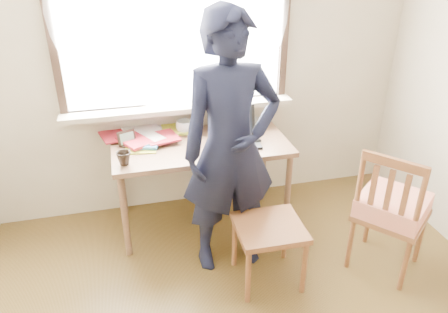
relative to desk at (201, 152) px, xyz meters
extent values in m
cube|color=beige|center=(0.09, 0.37, 0.65)|extent=(3.50, 0.02, 2.60)
cube|color=white|center=(-0.11, 0.36, 0.95)|extent=(1.70, 0.01, 1.30)
cube|color=black|center=(-0.11, 0.34, 0.27)|extent=(1.82, 0.06, 0.06)
cube|color=black|center=(-0.99, 0.34, 0.95)|extent=(0.06, 0.06, 1.30)
cube|color=black|center=(0.77, 0.34, 0.95)|extent=(0.06, 0.06, 1.30)
cube|color=beige|center=(-0.11, 0.27, 0.28)|extent=(1.85, 0.20, 0.04)
cube|color=white|center=(-0.11, 0.28, 1.05)|extent=(1.95, 0.02, 1.65)
cube|color=brown|center=(0.00, 0.00, 0.06)|extent=(1.36, 0.68, 0.04)
cylinder|color=brown|center=(-0.63, -0.29, -0.31)|extent=(0.05, 0.05, 0.69)
cylinder|color=brown|center=(-0.63, 0.29, -0.31)|extent=(0.05, 0.05, 0.69)
cylinder|color=brown|center=(0.63, -0.29, -0.31)|extent=(0.05, 0.05, 0.69)
cylinder|color=brown|center=(0.63, 0.29, -0.31)|extent=(0.05, 0.05, 0.69)
cube|color=black|center=(0.25, -0.08, 0.09)|extent=(0.39, 0.29, 0.02)
cube|color=black|center=(0.26, 0.05, 0.21)|extent=(0.38, 0.10, 0.25)
cube|color=black|center=(0.26, 0.05, 0.21)|extent=(0.33, 0.08, 0.20)
cube|color=black|center=(0.25, -0.09, 0.09)|extent=(0.34, 0.17, 0.00)
imported|color=white|center=(-0.09, 0.22, 0.13)|extent=(0.18, 0.18, 0.11)
imported|color=black|center=(-0.59, -0.21, 0.12)|extent=(0.14, 0.14, 0.10)
ellipsoid|color=black|center=(0.42, -0.10, 0.09)|extent=(0.09, 0.06, 0.04)
cube|color=white|center=(-0.45, 0.06, 0.08)|extent=(0.28, 0.30, 0.01)
cube|color=white|center=(-0.14, 0.13, 0.09)|extent=(0.21, 0.27, 0.02)
cube|color=gold|center=(-0.15, 0.28, 0.10)|extent=(0.28, 0.27, 0.02)
cube|color=white|center=(-0.44, 0.14, 0.10)|extent=(0.32, 0.31, 0.02)
cube|color=white|center=(-0.59, 0.21, 0.09)|extent=(0.29, 0.29, 0.01)
cube|color=gold|center=(-0.42, 0.29, 0.11)|extent=(0.25, 0.32, 0.02)
cube|color=white|center=(-0.39, 0.14, 0.11)|extent=(0.28, 0.30, 0.02)
cube|color=maroon|center=(-0.29, 0.11, 0.11)|extent=(0.33, 0.30, 0.01)
cube|color=white|center=(-0.64, 0.29, 0.11)|extent=(0.37, 0.36, 0.02)
imported|color=white|center=(-0.41, 0.20, 0.09)|extent=(0.33, 0.35, 0.03)
imported|color=white|center=(0.40, 0.28, 0.09)|extent=(0.28, 0.32, 0.02)
cube|color=black|center=(-0.55, 0.10, 0.13)|extent=(0.14, 0.06, 0.11)
cube|color=#557C37|center=(-0.55, 0.10, 0.13)|extent=(0.10, 0.04, 0.08)
cube|color=brown|center=(0.30, -0.79, -0.22)|extent=(0.45, 0.43, 0.04)
cylinder|color=brown|center=(0.10, -0.96, -0.44)|extent=(0.04, 0.04, 0.41)
cylinder|color=brown|center=(0.11, -0.60, -0.44)|extent=(0.04, 0.04, 0.41)
cylinder|color=brown|center=(0.49, -0.97, -0.44)|extent=(0.04, 0.04, 0.41)
cylinder|color=brown|center=(0.50, -0.61, -0.44)|extent=(0.04, 0.04, 0.41)
cube|color=brown|center=(1.17, -0.85, -0.22)|extent=(0.61, 0.61, 0.04)
cylinder|color=brown|center=(1.43, -0.89, -0.45)|extent=(0.04, 0.04, 0.41)
cylinder|color=brown|center=(1.15, -1.12, -0.45)|extent=(0.04, 0.04, 0.41)
cylinder|color=brown|center=(1.19, -0.59, -0.45)|extent=(0.04, 0.04, 0.41)
cylinder|color=brown|center=(0.91, -0.82, -0.45)|extent=(0.04, 0.04, 0.41)
cylinder|color=brown|center=(1.14, -1.12, 0.05)|extent=(0.04, 0.04, 0.50)
cylinder|color=brown|center=(0.90, -0.83, 0.05)|extent=(0.04, 0.04, 0.50)
cube|color=brown|center=(1.02, -0.97, 0.27)|extent=(0.28, 0.33, 0.06)
cube|color=brown|center=(1.08, -1.05, 0.02)|extent=(0.04, 0.04, 0.40)
cube|color=brown|center=(1.02, -0.97, 0.02)|extent=(0.04, 0.04, 0.40)
cube|color=brown|center=(0.96, -0.90, 0.02)|extent=(0.04, 0.04, 0.40)
cube|color=red|center=(1.17, -0.85, -0.13)|extent=(0.59, 0.59, 0.13)
imported|color=black|center=(0.10, -0.50, 0.26)|extent=(0.69, 0.47, 1.83)
camera|label=1|loc=(-0.57, -3.00, 1.54)|focal=35.00mm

